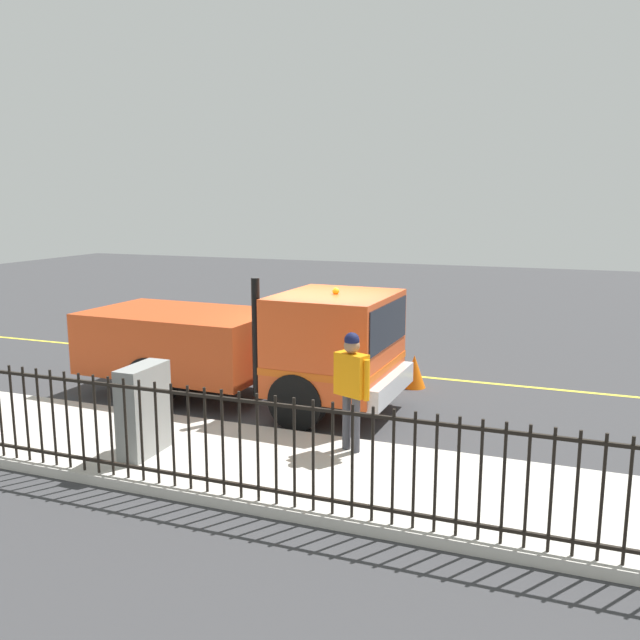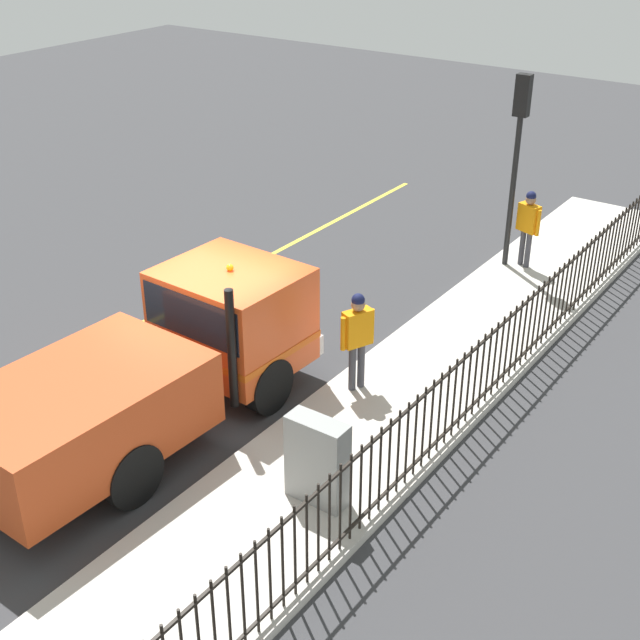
% 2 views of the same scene
% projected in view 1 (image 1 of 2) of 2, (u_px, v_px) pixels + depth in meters
% --- Properties ---
extents(ground_plane, '(55.35, 55.35, 0.00)m').
position_uv_depth(ground_plane, '(323.00, 406.00, 12.08)').
color(ground_plane, '#38383A').
rests_on(ground_plane, ground).
extents(sidewalk_slab, '(2.56, 25.16, 0.14)m').
position_uv_depth(sidewalk_slab, '(249.00, 463.00, 9.28)').
color(sidewalk_slab, beige).
rests_on(sidewalk_slab, ground).
extents(lane_marking, '(0.12, 22.64, 0.01)m').
position_uv_depth(lane_marking, '(365.00, 371.00, 14.50)').
color(lane_marking, yellow).
rests_on(lane_marking, ground).
extents(work_truck, '(2.44, 6.19, 2.48)m').
position_uv_depth(work_truck, '(260.00, 341.00, 12.00)').
color(work_truck, '#D84C1E').
rests_on(work_truck, ground).
extents(worker_standing, '(0.40, 0.60, 1.76)m').
position_uv_depth(worker_standing, '(351.00, 379.00, 9.37)').
color(worker_standing, orange).
rests_on(worker_standing, sidewalk_slab).
extents(iron_fence, '(0.04, 21.42, 1.35)m').
position_uv_depth(iron_fence, '(206.00, 440.00, 8.08)').
color(iron_fence, black).
rests_on(iron_fence, sidewalk_slab).
extents(utility_cabinet, '(0.88, 0.36, 1.30)m').
position_uv_depth(utility_cabinet, '(144.00, 410.00, 9.35)').
color(utility_cabinet, gray).
rests_on(utility_cabinet, sidewalk_slab).
extents(traffic_cone, '(0.47, 0.47, 0.66)m').
position_uv_depth(traffic_cone, '(414.00, 371.00, 13.23)').
color(traffic_cone, orange).
rests_on(traffic_cone, ground).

